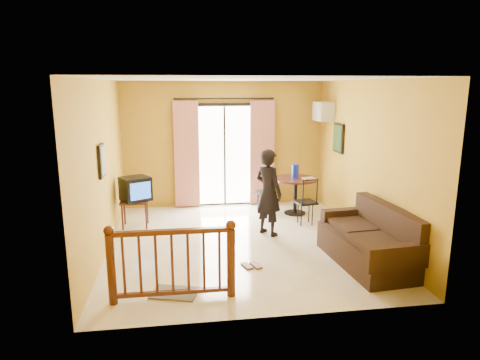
{
  "coord_description": "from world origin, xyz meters",
  "views": [
    {
      "loc": [
        -1.03,
        -7.02,
        2.7
      ],
      "look_at": [
        0.02,
        0.2,
        1.08
      ],
      "focal_mm": 32.0,
      "sensor_mm": 36.0,
      "label": 1
    }
  ],
  "objects": [
    {
      "name": "balcony_door",
      "position": [
        0.0,
        2.43,
        1.19
      ],
      "size": [
        2.25,
        0.14,
        2.46
      ],
      "color": "black",
      "rests_on": "ground"
    },
    {
      "name": "sofa",
      "position": [
        1.86,
        -1.18,
        0.34
      ],
      "size": [
        1.03,
        1.98,
        0.91
      ],
      "rotation": [
        0.0,
        0.0,
        0.08
      ],
      "color": "black",
      "rests_on": "ground"
    },
    {
      "name": "botanical_print",
      "position": [
        2.22,
        1.3,
        1.65
      ],
      "size": [
        0.05,
        0.5,
        0.6
      ],
      "color": "black",
      "rests_on": "room_shell"
    },
    {
      "name": "sandals",
      "position": [
        0.02,
        -1.04,
        0.01
      ],
      "size": [
        0.31,
        0.27,
        0.03
      ],
      "color": "#532E1C",
      "rests_on": "ground"
    },
    {
      "name": "dining_chairs",
      "position": [
        1.1,
        1.29,
        0.0
      ],
      "size": [
        1.14,
        1.42,
        0.95
      ],
      "color": "black",
      "rests_on": "ground"
    },
    {
      "name": "air_conditioner",
      "position": [
        2.09,
        1.95,
        2.15
      ],
      "size": [
        0.31,
        0.6,
        0.4
      ],
      "color": "silver",
      "rests_on": "room_shell"
    },
    {
      "name": "ground",
      "position": [
        0.0,
        0.0,
        0.0
      ],
      "size": [
        5.0,
        5.0,
        0.0
      ],
      "primitive_type": "plane",
      "color": "beige",
      "rests_on": "ground"
    },
    {
      "name": "stair_balustrade",
      "position": [
        -1.15,
        -1.9,
        0.56
      ],
      "size": [
        1.63,
        0.13,
        1.04
      ],
      "color": "#471E0F",
      "rests_on": "ground"
    },
    {
      "name": "picture_left",
      "position": [
        -2.22,
        -0.2,
        1.55
      ],
      "size": [
        0.05,
        0.42,
        0.52
      ],
      "color": "black",
      "rests_on": "room_shell"
    },
    {
      "name": "coffee_table",
      "position": [
        1.85,
        -0.08,
        0.25
      ],
      "size": [
        0.48,
        0.86,
        0.38
      ],
      "color": "black",
      "rests_on": "ground"
    },
    {
      "name": "television",
      "position": [
        -1.87,
        1.16,
        0.76
      ],
      "size": [
        0.66,
        0.65,
        0.46
      ],
      "rotation": [
        0.0,
        0.0,
        0.52
      ],
      "color": "black",
      "rests_on": "tv_table"
    },
    {
      "name": "dining_table",
      "position": [
        1.42,
        1.56,
        0.62
      ],
      "size": [
        0.94,
        0.94,
        0.78
      ],
      "color": "black",
      "rests_on": "ground"
    },
    {
      "name": "serving_tray",
      "position": [
        1.67,
        1.46,
        0.79
      ],
      "size": [
        0.3,
        0.22,
        0.02
      ],
      "primitive_type": "cube",
      "rotation": [
        0.0,
        0.0,
        0.15
      ],
      "color": "beige",
      "rests_on": "dining_table"
    },
    {
      "name": "standing_person",
      "position": [
        0.57,
        0.37,
        0.8
      ],
      "size": [
        0.65,
        0.69,
        1.59
      ],
      "primitive_type": "imported",
      "rotation": [
        0.0,
        0.0,
        2.19
      ],
      "color": "black",
      "rests_on": "ground"
    },
    {
      "name": "tv_table",
      "position": [
        -1.9,
        1.16,
        0.46
      ],
      "size": [
        0.53,
        0.44,
        0.53
      ],
      "color": "black",
      "rests_on": "ground"
    },
    {
      "name": "doormat",
      "position": [
        -1.14,
        -1.74,
        0.01
      ],
      "size": [
        0.69,
        0.56,
        0.02
      ],
      "primitive_type": "cube",
      "rotation": [
        0.0,
        0.0,
        -0.29
      ],
      "color": "#635C4F",
      "rests_on": "ground"
    },
    {
      "name": "water_jug",
      "position": [
        1.4,
        1.59,
        0.93
      ],
      "size": [
        0.16,
        0.16,
        0.29
      ],
      "primitive_type": "cylinder",
      "color": "#1223AF",
      "rests_on": "dining_table"
    },
    {
      "name": "room_shell",
      "position": [
        0.0,
        0.0,
        1.7
      ],
      "size": [
        5.0,
        5.0,
        5.0
      ],
      "color": "white",
      "rests_on": "ground"
    },
    {
      "name": "bowl",
      "position": [
        1.85,
        0.0,
        0.41
      ],
      "size": [
        0.22,
        0.22,
        0.05
      ],
      "primitive_type": "imported",
      "rotation": [
        0.0,
        0.0,
        -0.33
      ],
      "color": "#532E1C",
      "rests_on": "coffee_table"
    }
  ]
}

